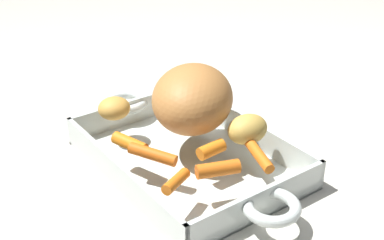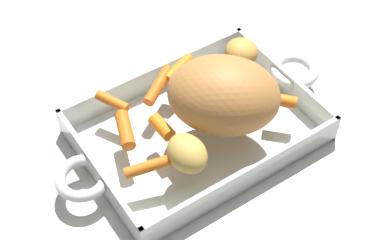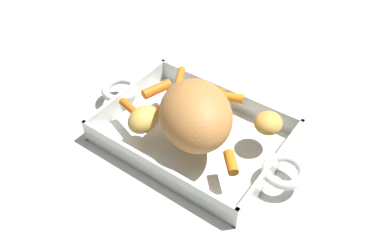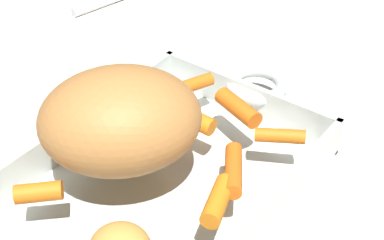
% 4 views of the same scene
% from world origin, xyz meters
% --- Properties ---
extents(ground_plane, '(2.30, 2.30, 0.00)m').
position_xyz_m(ground_plane, '(0.00, 0.00, 0.00)').
color(ground_plane, silver).
extents(roasting_dish, '(0.44, 0.24, 0.05)m').
position_xyz_m(roasting_dish, '(0.00, 0.00, 0.01)').
color(roasting_dish, silver).
rests_on(roasting_dish, ground_plane).
extents(pork_roast, '(0.19, 0.19, 0.10)m').
position_xyz_m(pork_roast, '(-0.02, 0.03, 0.09)').
color(pork_roast, '#BB793D').
rests_on(pork_roast, roasting_dish).
extents(baby_carrot_southeast, '(0.07, 0.05, 0.02)m').
position_xyz_m(baby_carrot_southeast, '(0.02, -0.07, 0.05)').
color(baby_carrot_southeast, orange).
rests_on(baby_carrot_southeast, roasting_dish).
extents(baby_carrot_southwest, '(0.06, 0.04, 0.02)m').
position_xyz_m(baby_carrot_southwest, '(-0.02, -0.08, 0.06)').
color(baby_carrot_southwest, orange).
rests_on(baby_carrot_southwest, roasting_dish).
extents(baby_carrot_center_left, '(0.02, 0.04, 0.02)m').
position_xyz_m(baby_carrot_center_left, '(0.06, 0.00, 0.06)').
color(baby_carrot_center_left, orange).
rests_on(baby_carrot_center_left, roasting_dish).
extents(baby_carrot_center_right, '(0.07, 0.03, 0.02)m').
position_xyz_m(baby_carrot_center_right, '(0.10, 0.05, 0.05)').
color(baby_carrot_center_right, orange).
rests_on(baby_carrot_center_right, roasting_dish).
extents(baby_carrot_northeast, '(0.04, 0.04, 0.02)m').
position_xyz_m(baby_carrot_northeast, '(-0.11, 0.05, 0.06)').
color(baby_carrot_northeast, orange).
rests_on(baby_carrot_northeast, roasting_dish).
extents(baby_carrot_northwest, '(0.04, 0.06, 0.02)m').
position_xyz_m(baby_carrot_northwest, '(0.10, -0.02, 0.06)').
color(baby_carrot_northwest, orange).
rests_on(baby_carrot_northwest, roasting_dish).
extents(baby_carrot_long, '(0.04, 0.05, 0.02)m').
position_xyz_m(baby_carrot_long, '(0.09, -0.08, 0.05)').
color(baby_carrot_long, orange).
rests_on(baby_carrot_long, roasting_dish).
extents(potato_golden_small, '(0.05, 0.05, 0.03)m').
position_xyz_m(potato_golden_small, '(-0.12, -0.06, 0.06)').
color(potato_golden_small, gold).
rests_on(potato_golden_small, roasting_dish).
extents(potato_halved, '(0.05, 0.06, 0.04)m').
position_xyz_m(potato_halved, '(0.06, 0.06, 0.07)').
color(potato_halved, gold).
rests_on(potato_halved, roasting_dish).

